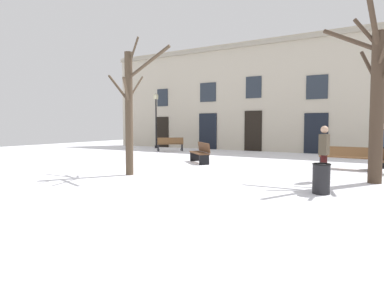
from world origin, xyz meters
The scene contains 11 objects.
ground_plane centered at (0.00, 0.00, 0.00)m, with size 35.79×35.79×0.00m, color white.
building_facade centered at (0.00, 10.13, 3.55)m, with size 22.37×0.60×7.01m.
tree_left_of_center centered at (6.75, 0.80, 2.46)m, with size 2.16×1.55×5.18m.
tree_near_facade centered at (-0.31, -1.58, 2.25)m, with size 3.15×1.88×4.48m.
streetlamp centered at (-6.93, 8.72, 2.39)m, with size 0.30×0.30×3.91m.
litter_bin centered at (5.69, -1.51, 0.38)m, with size 0.43×0.43×0.74m.
bench_back_to_back_left centered at (0.08, 2.59, 0.45)m, with size 1.51×1.50×0.90m.
bench_far_corner centered at (-4.58, 7.07, 0.46)m, with size 1.53×1.40×0.88m.
bench_near_center_tree centered at (5.79, 3.58, 0.46)m, with size 1.91×0.64×0.86m.
person_crossing_plaza centered at (6.98, 4.49, 0.96)m, with size 0.41×0.27×1.73m.
person_by_shop_door centered at (5.48, 0.35, 0.91)m, with size 0.27×0.41×1.65m.
Camera 1 is at (6.89, -9.75, 1.68)m, focal length 30.05 mm.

